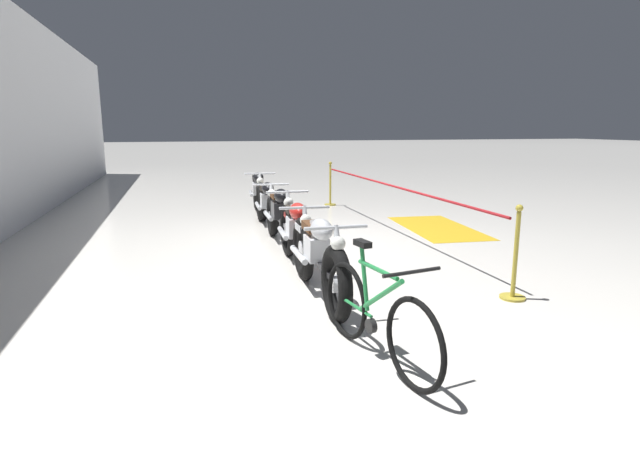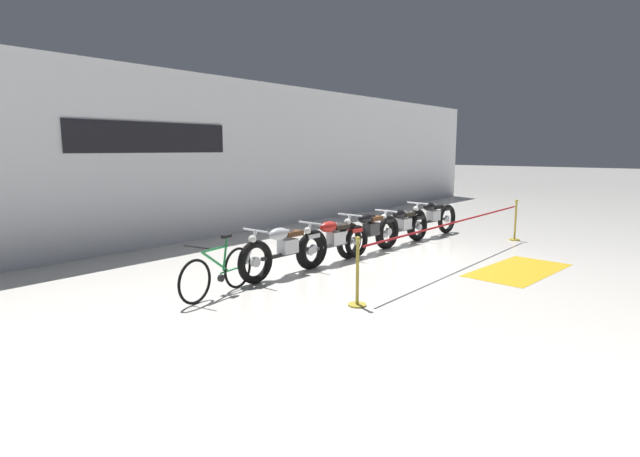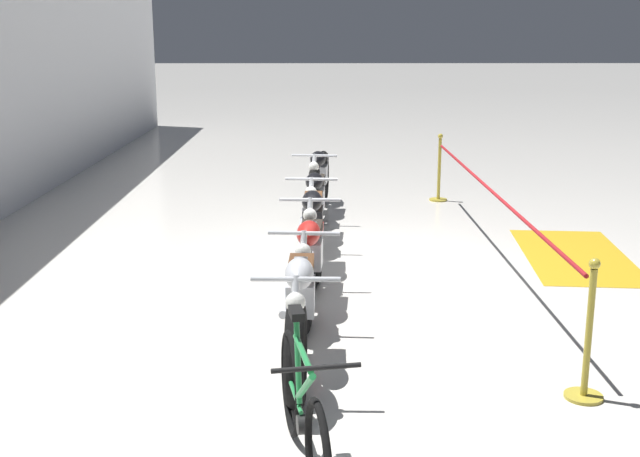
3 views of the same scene
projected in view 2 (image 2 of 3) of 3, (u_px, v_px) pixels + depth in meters
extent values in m
plane|color=silver|center=(394.00, 256.00, 10.89)|extent=(120.00, 120.00, 0.00)
cube|color=white|center=(236.00, 157.00, 13.77)|extent=(28.00, 0.25, 4.20)
cube|color=black|center=(153.00, 138.00, 11.59)|extent=(4.11, 0.04, 0.70)
torus|color=black|center=(255.00, 262.00, 8.62)|extent=(0.77, 0.16, 0.77)
torus|color=black|center=(313.00, 249.00, 9.75)|extent=(0.77, 0.16, 0.77)
cylinder|color=silver|center=(255.00, 262.00, 8.62)|extent=(0.18, 0.08, 0.18)
cylinder|color=silver|center=(313.00, 249.00, 9.75)|extent=(0.18, 0.08, 0.18)
cylinder|color=silver|center=(251.00, 247.00, 8.51)|extent=(0.30, 0.06, 0.59)
cube|color=silver|center=(288.00, 246.00, 9.20)|extent=(0.37, 0.23, 0.26)
cylinder|color=silver|center=(286.00, 236.00, 9.14)|extent=(0.18, 0.11, 0.24)
cylinder|color=silver|center=(289.00, 235.00, 9.20)|extent=(0.18, 0.11, 0.24)
cylinder|color=silver|center=(294.00, 250.00, 9.54)|extent=(0.70, 0.09, 0.07)
cube|color=black|center=(286.00, 254.00, 9.19)|extent=(1.21, 0.09, 0.06)
ellipsoid|color=#B7BABF|center=(279.00, 234.00, 8.99)|extent=(0.47, 0.23, 0.22)
cube|color=#4C2D19|center=(293.00, 233.00, 9.26)|extent=(0.40, 0.21, 0.09)
cube|color=#B7BABF|center=(312.00, 236.00, 9.67)|extent=(0.32, 0.17, 0.08)
cylinder|color=silver|center=(256.00, 231.00, 8.55)|extent=(0.05, 0.62, 0.04)
sphere|color=silver|center=(252.00, 239.00, 8.51)|extent=(0.14, 0.14, 0.14)
torus|color=black|center=(310.00, 251.00, 9.68)|extent=(0.72, 0.17, 0.71)
torus|color=black|center=(357.00, 241.00, 10.70)|extent=(0.72, 0.17, 0.71)
cylinder|color=silver|center=(310.00, 251.00, 9.68)|extent=(0.17, 0.09, 0.17)
cylinder|color=silver|center=(357.00, 241.00, 10.70)|extent=(0.17, 0.09, 0.17)
cylinder|color=silver|center=(306.00, 237.00, 9.57)|extent=(0.31, 0.08, 0.59)
cube|color=silver|center=(336.00, 238.00, 10.20)|extent=(0.37, 0.25, 0.26)
cylinder|color=silver|center=(335.00, 229.00, 10.14)|extent=(0.19, 0.12, 0.24)
cylinder|color=silver|center=(337.00, 228.00, 10.20)|extent=(0.19, 0.12, 0.24)
cylinder|color=silver|center=(340.00, 242.00, 10.53)|extent=(0.70, 0.12, 0.07)
cube|color=#47474C|center=(334.00, 245.00, 10.19)|extent=(1.15, 0.14, 0.06)
ellipsoid|color=#B21E19|center=(328.00, 227.00, 9.99)|extent=(0.47, 0.25, 0.22)
cube|color=black|center=(340.00, 227.00, 10.26)|extent=(0.41, 0.23, 0.09)
cube|color=#B21E19|center=(355.00, 230.00, 10.63)|extent=(0.33, 0.18, 0.08)
cylinder|color=silver|center=(310.00, 223.00, 9.60)|extent=(0.08, 0.62, 0.04)
sphere|color=silver|center=(308.00, 231.00, 9.57)|extent=(0.14, 0.14, 0.14)
torus|color=black|center=(349.00, 241.00, 10.58)|extent=(0.79, 0.16, 0.78)
torus|color=black|center=(388.00, 232.00, 11.69)|extent=(0.79, 0.16, 0.78)
cylinder|color=silver|center=(349.00, 241.00, 10.58)|extent=(0.19, 0.09, 0.18)
cylinder|color=silver|center=(388.00, 232.00, 11.69)|extent=(0.19, 0.09, 0.18)
cylinder|color=silver|center=(347.00, 228.00, 10.47)|extent=(0.30, 0.07, 0.59)
cube|color=#2D2D30|center=(371.00, 229.00, 11.15)|extent=(0.37, 0.23, 0.26)
cylinder|color=#2D2D30|center=(370.00, 220.00, 11.08)|extent=(0.18, 0.12, 0.24)
cylinder|color=#2D2D30|center=(372.00, 220.00, 11.14)|extent=(0.18, 0.12, 0.24)
cylinder|color=silver|center=(374.00, 233.00, 11.48)|extent=(0.70, 0.09, 0.07)
cube|color=#47474C|center=(370.00, 235.00, 11.13)|extent=(1.20, 0.10, 0.06)
ellipsoid|color=black|center=(365.00, 218.00, 10.93)|extent=(0.47, 0.23, 0.22)
cube|color=#4C2D19|center=(375.00, 218.00, 11.21)|extent=(0.41, 0.21, 0.09)
cube|color=black|center=(387.00, 220.00, 11.61)|extent=(0.33, 0.17, 0.08)
cylinder|color=silver|center=(350.00, 215.00, 10.51)|extent=(0.06, 0.62, 0.04)
sphere|color=silver|center=(347.00, 222.00, 10.47)|extent=(0.14, 0.14, 0.14)
torus|color=black|center=(385.00, 234.00, 11.66)|extent=(0.70, 0.15, 0.69)
torus|color=black|center=(419.00, 227.00, 12.73)|extent=(0.70, 0.15, 0.69)
cylinder|color=silver|center=(385.00, 234.00, 11.66)|extent=(0.17, 0.09, 0.16)
cylinder|color=silver|center=(419.00, 227.00, 12.73)|extent=(0.17, 0.09, 0.16)
cylinder|color=silver|center=(383.00, 223.00, 11.55)|extent=(0.31, 0.08, 0.59)
cube|color=silver|center=(404.00, 224.00, 12.20)|extent=(0.37, 0.24, 0.26)
cylinder|color=silver|center=(403.00, 216.00, 12.14)|extent=(0.19, 0.12, 0.24)
cylinder|color=silver|center=(405.00, 216.00, 12.20)|extent=(0.19, 0.12, 0.24)
cylinder|color=silver|center=(406.00, 227.00, 12.54)|extent=(0.70, 0.12, 0.07)
cube|color=#47474C|center=(403.00, 230.00, 12.19)|extent=(1.18, 0.14, 0.06)
ellipsoid|color=black|center=(399.00, 214.00, 12.00)|extent=(0.47, 0.25, 0.22)
cube|color=black|center=(407.00, 214.00, 12.26)|extent=(0.41, 0.23, 0.09)
cube|color=black|center=(418.00, 218.00, 12.65)|extent=(0.33, 0.18, 0.08)
cylinder|color=silver|center=(386.00, 211.00, 11.59)|extent=(0.08, 0.62, 0.04)
sphere|color=silver|center=(384.00, 217.00, 11.55)|extent=(0.14, 0.14, 0.14)
torus|color=black|center=(417.00, 225.00, 12.75)|extent=(0.82, 0.20, 0.81)
torus|color=black|center=(447.00, 219.00, 13.77)|extent=(0.82, 0.20, 0.81)
cylinder|color=silver|center=(417.00, 225.00, 12.75)|extent=(0.20, 0.10, 0.19)
cylinder|color=silver|center=(447.00, 219.00, 13.77)|extent=(0.20, 0.10, 0.19)
cylinder|color=silver|center=(415.00, 214.00, 12.64)|extent=(0.31, 0.08, 0.59)
cube|color=silver|center=(434.00, 216.00, 13.27)|extent=(0.38, 0.25, 0.26)
cylinder|color=silver|center=(433.00, 208.00, 13.21)|extent=(0.19, 0.13, 0.24)
cylinder|color=silver|center=(435.00, 208.00, 13.27)|extent=(0.19, 0.13, 0.24)
cylinder|color=silver|center=(435.00, 219.00, 13.60)|extent=(0.70, 0.14, 0.07)
cube|color=black|center=(432.00, 221.00, 13.26)|extent=(1.17, 0.17, 0.06)
ellipsoid|color=black|center=(429.00, 207.00, 13.07)|extent=(0.48, 0.26, 0.22)
cube|color=black|center=(436.00, 207.00, 13.32)|extent=(0.42, 0.24, 0.09)
cube|color=black|center=(446.00, 209.00, 13.69)|extent=(0.33, 0.19, 0.08)
cylinder|color=silver|center=(418.00, 203.00, 12.67)|extent=(0.09, 0.62, 0.04)
sphere|color=silver|center=(416.00, 209.00, 12.64)|extent=(0.14, 0.14, 0.14)
torus|color=black|center=(195.00, 282.00, 7.48)|extent=(0.69, 0.16, 0.69)
torus|color=black|center=(238.00, 268.00, 8.36)|extent=(0.69, 0.16, 0.69)
cylinder|color=#238442|center=(215.00, 261.00, 7.84)|extent=(0.59, 0.14, 0.43)
cylinder|color=#238442|center=(217.00, 248.00, 7.85)|extent=(0.55, 0.13, 0.04)
cylinder|color=#238442|center=(225.00, 254.00, 8.04)|extent=(0.15, 0.06, 0.55)
cube|color=black|center=(226.00, 236.00, 8.03)|extent=(0.19, 0.11, 0.05)
cylinder|color=#238442|center=(230.00, 270.00, 8.18)|extent=(0.46, 0.11, 0.03)
cylinder|color=black|center=(196.00, 247.00, 7.45)|extent=(0.11, 0.48, 0.03)
cylinder|color=black|center=(221.00, 278.00, 8.00)|extent=(0.13, 0.07, 0.12)
cylinder|color=gold|center=(357.00, 305.00, 7.46)|extent=(0.28, 0.28, 0.03)
cylinder|color=gold|center=(357.00, 273.00, 7.38)|extent=(0.05, 0.05, 0.95)
sphere|color=gold|center=(358.00, 239.00, 7.30)|extent=(0.08, 0.08, 0.08)
cylinder|color=maroon|center=(458.00, 221.00, 9.99)|extent=(6.72, 0.04, 0.04)
cylinder|color=gold|center=(514.00, 240.00, 12.80)|extent=(0.28, 0.28, 0.03)
cylinder|color=gold|center=(515.00, 221.00, 12.73)|extent=(0.05, 0.05, 0.95)
sphere|color=gold|center=(517.00, 201.00, 12.65)|extent=(0.08, 0.08, 0.08)
cube|color=#B78E19|center=(519.00, 270.00, 9.63)|extent=(2.54, 1.40, 0.01)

